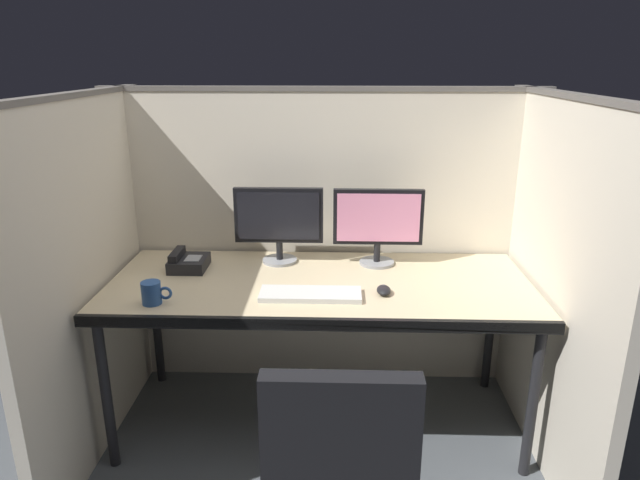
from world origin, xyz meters
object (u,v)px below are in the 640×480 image
object	(u,v)px
coffee_mug	(152,293)
computer_mouse	(384,290)
monitor_left	(279,220)
monitor_right	(378,222)
keyboard_main	(310,294)
desk_phone	(188,262)
desk	(320,292)

from	to	relation	value
coffee_mug	computer_mouse	bearing A→B (deg)	7.77
monitor_left	coffee_mug	bearing A→B (deg)	-132.45
monitor_right	keyboard_main	bearing A→B (deg)	-126.75
coffee_mug	desk_phone	world-z (taller)	coffee_mug
computer_mouse	coffee_mug	bearing A→B (deg)	-172.23
monitor_right	desk_phone	distance (m)	0.93
desk_phone	computer_mouse	bearing A→B (deg)	-16.55
monitor_right	monitor_left	bearing A→B (deg)	178.29
computer_mouse	desk_phone	xyz separation A→B (m)	(-0.92, 0.27, 0.02)
monitor_right	coffee_mug	xyz separation A→B (m)	(-0.95, -0.50, -0.17)
monitor_left	coffee_mug	xyz separation A→B (m)	(-0.47, -0.51, -0.17)
coffee_mug	desk_phone	xyz separation A→B (m)	(0.04, 0.40, -0.01)
monitor_right	desk	bearing A→B (deg)	-137.83
monitor_left	computer_mouse	distance (m)	0.65
monitor_left	computer_mouse	bearing A→B (deg)	-38.33
desk	keyboard_main	size ratio (longest dim) A/B	4.42
computer_mouse	desk_phone	size ratio (longest dim) A/B	0.51
desk	computer_mouse	world-z (taller)	computer_mouse
monitor_right	desk_phone	xyz separation A→B (m)	(-0.91, -0.10, -0.18)
coffee_mug	desk_phone	bearing A→B (deg)	84.14
computer_mouse	coffee_mug	world-z (taller)	coffee_mug
monitor_left	coffee_mug	size ratio (longest dim) A/B	3.41
monitor_left	monitor_right	distance (m)	0.48
monitor_right	computer_mouse	xyz separation A→B (m)	(0.01, -0.37, -0.20)
monitor_left	coffee_mug	world-z (taller)	monitor_left
desk	keyboard_main	distance (m)	0.18
desk	coffee_mug	bearing A→B (deg)	-159.49
desk	monitor_left	bearing A→B (deg)	128.35
desk	coffee_mug	world-z (taller)	coffee_mug
keyboard_main	computer_mouse	distance (m)	0.31
keyboard_main	computer_mouse	xyz separation A→B (m)	(0.31, 0.04, 0.01)
monitor_left	desk_phone	distance (m)	0.48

